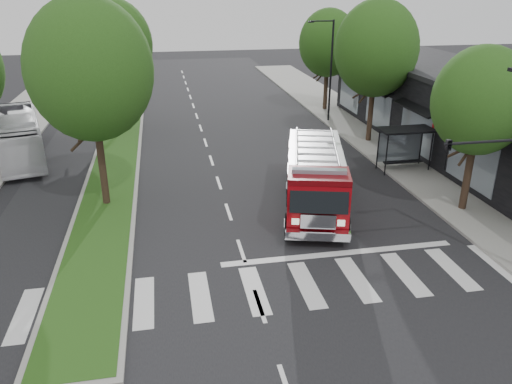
{
  "coord_description": "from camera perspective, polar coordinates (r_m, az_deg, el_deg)",
  "views": [
    {
      "loc": [
        -2.87,
        -18.36,
        10.43
      ],
      "look_at": [
        1.02,
        2.03,
        1.8
      ],
      "focal_mm": 35.0,
      "sensor_mm": 36.0,
      "label": 1
    }
  ],
  "objects": [
    {
      "name": "city_bus",
      "position": [
        35.67,
        -25.37,
        5.77
      ],
      "size": [
        4.85,
        10.52,
        2.85
      ],
      "primitive_type": "imported",
      "rotation": [
        0.0,
        0.0,
        0.25
      ],
      "color": "silver",
      "rests_on": "ground"
    },
    {
      "name": "bus_shelter",
      "position": [
        31.16,
        16.6,
        6.01
      ],
      "size": [
        3.2,
        1.6,
        2.61
      ],
      "color": "black",
      "rests_on": "ground"
    },
    {
      "name": "fire_engine",
      "position": [
        25.03,
        6.77,
        1.57
      ],
      "size": [
        5.01,
        9.55,
        3.18
      ],
      "rotation": [
        0.0,
        0.0,
        -0.26
      ],
      "color": "#5B0409",
      "rests_on": "ground"
    },
    {
      "name": "tree_median_near",
      "position": [
        24.82,
        -18.42,
        13.09
      ],
      "size": [
        5.8,
        5.8,
        10.16
      ],
      "color": "black",
      "rests_on": "ground"
    },
    {
      "name": "sidewalk_right",
      "position": [
        33.87,
        16.83,
        3.79
      ],
      "size": [
        5.0,
        80.0,
        0.15
      ],
      "primitive_type": "cube",
      "color": "gray",
      "rests_on": "ground"
    },
    {
      "name": "median",
      "position": [
        37.93,
        -15.19,
        5.95
      ],
      "size": [
        3.0,
        50.0,
        0.15
      ],
      "color": "gray",
      "rests_on": "ground"
    },
    {
      "name": "streetlight_right_far",
      "position": [
        41.0,
        8.38,
        14.01
      ],
      "size": [
        2.11,
        0.2,
        8.0
      ],
      "color": "black",
      "rests_on": "ground"
    },
    {
      "name": "ground",
      "position": [
        21.31,
        -1.69,
        -6.74
      ],
      "size": [
        140.0,
        140.0,
        0.0
      ],
      "primitive_type": "plane",
      "color": "black",
      "rests_on": "ground"
    },
    {
      "name": "storefront_row",
      "position": [
        35.52,
        23.8,
        7.77
      ],
      "size": [
        8.0,
        30.0,
        5.0
      ],
      "primitive_type": "cube",
      "color": "black",
      "rests_on": "ground"
    },
    {
      "name": "tree_right_near",
      "position": [
        25.4,
        24.28,
        9.44
      ],
      "size": [
        4.4,
        4.4,
        8.05
      ],
      "color": "black",
      "rests_on": "ground"
    },
    {
      "name": "tree_median_far",
      "position": [
        38.68,
        -16.01,
        15.91
      ],
      "size": [
        5.6,
        5.6,
        9.72
      ],
      "color": "black",
      "rests_on": "ground"
    },
    {
      "name": "tree_right_mid",
      "position": [
        35.62,
        13.58,
        15.63
      ],
      "size": [
        5.6,
        5.6,
        9.72
      ],
      "color": "black",
      "rests_on": "ground"
    },
    {
      "name": "tree_right_far",
      "position": [
        44.96,
        8.24,
        16.5
      ],
      "size": [
        5.0,
        5.0,
        8.73
      ],
      "color": "black",
      "rests_on": "ground"
    }
  ]
}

